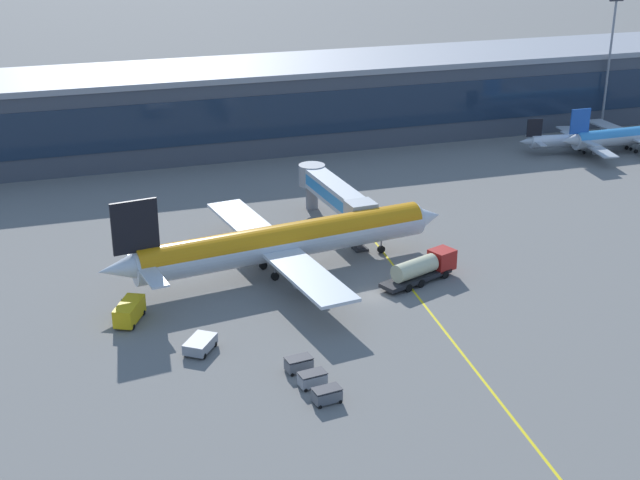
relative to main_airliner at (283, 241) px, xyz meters
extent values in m
plane|color=slate|center=(7.93, -9.90, -4.08)|extent=(700.00, 700.00, 0.00)
cube|color=yellow|center=(13.28, -7.90, -4.07)|extent=(7.26, 79.72, 0.01)
cube|color=#424751|center=(15.64, 58.82, 2.76)|extent=(201.10, 21.54, 13.68)
cube|color=#1E2D42|center=(15.64, 47.99, 3.45)|extent=(195.07, 0.16, 7.66)
cube|color=#99999E|center=(15.64, 58.82, 10.10)|extent=(205.13, 21.97, 1.00)
cylinder|color=silver|center=(0.27, 0.04, -0.15)|extent=(38.17, 9.29, 4.13)
cylinder|color=orange|center=(0.27, 0.04, 0.22)|extent=(37.40, 9.03, 3.96)
cone|color=silver|center=(20.51, 2.84, -0.15)|extent=(4.63, 4.45, 3.92)
cone|color=silver|center=(-20.17, -2.79, 0.26)|extent=(5.39, 4.15, 3.51)
cube|color=black|center=(-18.04, -2.50, 5.00)|extent=(5.36, 1.09, 6.19)
cube|color=silver|center=(-18.11, 1.66, 0.46)|extent=(2.89, 6.82, 0.24)
cube|color=silver|center=(-16.98, -6.52, 0.46)|extent=(2.89, 6.82, 0.24)
cube|color=silver|center=(-2.59, 9.77, -0.46)|extent=(6.94, 16.45, 0.40)
cube|color=silver|center=(0.16, -10.11, -0.46)|extent=(6.94, 16.45, 0.40)
cylinder|color=#939399|center=(-1.21, 7.07, -1.90)|extent=(3.46, 2.68, 2.27)
cylinder|color=#939399|center=(0.76, -7.13, -1.90)|extent=(3.46, 2.68, 2.27)
cylinder|color=black|center=(13.81, 1.91, -3.58)|extent=(1.05, 0.53, 1.00)
cylinder|color=slate|center=(13.81, 1.91, -2.65)|extent=(0.20, 0.20, 1.86)
cylinder|color=black|center=(-2.24, 1.56, -3.58)|extent=(1.05, 0.53, 1.00)
cylinder|color=slate|center=(-2.24, 1.56, -2.65)|extent=(0.20, 0.20, 1.86)
cylinder|color=black|center=(-1.73, -2.11, -3.58)|extent=(1.05, 0.53, 1.00)
cylinder|color=slate|center=(-1.73, -2.11, -2.65)|extent=(0.20, 0.20, 1.86)
cube|color=#B2B7BC|center=(11.00, 12.50, 1.15)|extent=(4.10, 17.66, 2.80)
cube|color=#2D84C6|center=(11.05, 12.50, 1.15)|extent=(4.04, 14.87, 1.54)
cube|color=#9EA3A8|center=(11.55, 3.77, 1.15)|extent=(3.80, 3.42, 2.94)
cylinder|color=#4C4C51|center=(11.55, 3.77, -2.17)|extent=(0.70, 0.70, 3.82)
cube|color=#262628|center=(11.55, 3.77, -3.93)|extent=(1.91, 1.91, 0.30)
cylinder|color=gray|center=(10.45, 21.23, 1.15)|extent=(3.90, 3.90, 3.08)
cylinder|color=gray|center=(10.45, 21.23, -2.17)|extent=(1.80, 1.80, 3.82)
cube|color=#232326|center=(14.22, -8.33, -3.33)|extent=(10.24, 5.88, 0.50)
cube|color=#B21E19|center=(18.34, -6.77, -2.08)|extent=(3.50, 3.33, 2.50)
cube|color=black|center=(19.52, -6.32, -1.58)|extent=(0.96, 2.21, 1.12)
cylinder|color=beige|center=(13.96, -8.43, -1.98)|extent=(6.39, 4.18, 2.20)
cylinder|color=black|center=(17.39, -5.86, -3.58)|extent=(1.06, 0.68, 1.00)
cylinder|color=black|center=(18.24, -8.08, -3.58)|extent=(1.06, 0.68, 1.00)
cylinder|color=black|center=(13.52, -7.32, -3.58)|extent=(1.06, 0.68, 1.00)
cylinder|color=black|center=(14.37, -9.54, -3.58)|extent=(1.06, 0.68, 1.00)
cylinder|color=black|center=(11.56, -8.07, -3.58)|extent=(1.06, 0.68, 1.00)
cylinder|color=black|center=(12.40, -10.29, -3.58)|extent=(1.06, 0.68, 1.00)
cube|color=yellow|center=(-19.92, -7.82, -2.78)|extent=(4.10, 5.41, 2.00)
cube|color=black|center=(-19.36, -6.70, -2.43)|extent=(2.47, 2.41, 0.60)
cylinder|color=black|center=(-19.99, -5.84, -3.78)|extent=(0.49, 0.65, 0.60)
cylinder|color=black|center=(-18.30, -6.67, -3.78)|extent=(0.49, 0.65, 0.60)
cylinder|color=black|center=(-21.54, -8.97, -3.78)|extent=(0.49, 0.65, 0.60)
cylinder|color=black|center=(-19.84, -9.81, -3.78)|extent=(0.49, 0.65, 0.60)
cube|color=gray|center=(-13.82, -16.88, -3.23)|extent=(4.10, 4.42, 1.10)
cube|color=black|center=(-13.26, -16.11, -3.03)|extent=(2.46, 2.30, 0.33)
cylinder|color=black|center=(-13.87, -15.20, -3.78)|extent=(0.56, 0.63, 0.60)
cylinder|color=black|center=(-12.20, -16.42, -3.78)|extent=(0.56, 0.63, 0.60)
cylinder|color=black|center=(-15.44, -17.34, -3.78)|extent=(0.56, 0.63, 0.60)
cylinder|color=black|center=(-13.78, -18.56, -3.78)|extent=(0.56, 0.63, 0.60)
cube|color=#595B60|center=(-4.49, -30.22, -3.35)|extent=(2.77, 1.82, 1.10)
cube|color=#333338|center=(-4.49, -30.22, -2.65)|extent=(2.82, 1.85, 0.10)
cylinder|color=black|center=(-5.43, -31.09, -3.90)|extent=(0.37, 0.16, 0.36)
cylinder|color=black|center=(-5.62, -29.60, -3.90)|extent=(0.37, 0.16, 0.36)
cylinder|color=black|center=(-3.37, -30.83, -3.90)|extent=(0.37, 0.16, 0.36)
cylinder|color=black|center=(-3.56, -29.34, -3.90)|extent=(0.37, 0.16, 0.36)
cube|color=gray|center=(-4.90, -27.04, -3.35)|extent=(2.77, 1.82, 1.10)
cube|color=#333338|center=(-4.90, -27.04, -2.65)|extent=(2.82, 1.85, 0.10)
cylinder|color=black|center=(-5.83, -27.92, -3.90)|extent=(0.37, 0.16, 0.36)
cylinder|color=black|center=(-6.02, -26.43, -3.90)|extent=(0.37, 0.16, 0.36)
cylinder|color=black|center=(-3.77, -27.65, -3.90)|extent=(0.37, 0.16, 0.36)
cylinder|color=black|center=(-3.96, -26.17, -3.90)|extent=(0.37, 0.16, 0.36)
cube|color=#595B60|center=(-5.30, -23.87, -3.35)|extent=(2.77, 1.82, 1.10)
cube|color=#333338|center=(-5.30, -23.87, -2.65)|extent=(2.82, 1.85, 0.10)
cylinder|color=black|center=(-6.24, -24.74, -3.90)|extent=(0.37, 0.16, 0.36)
cylinder|color=black|center=(-6.43, -23.25, -3.90)|extent=(0.37, 0.16, 0.36)
cylinder|color=black|center=(-4.17, -24.48, -3.90)|extent=(0.37, 0.16, 0.36)
cylinder|color=black|center=(-4.36, -22.99, -3.90)|extent=(0.37, 0.16, 0.36)
cone|color=#B2B7BC|center=(61.34, 31.95, -0.88)|extent=(3.56, 2.56, 2.49)
cube|color=#1E51B2|center=(63.01, 31.98, 2.49)|extent=(3.82, 0.33, 4.40)
cube|color=#B2B7BC|center=(63.46, 34.92, -0.74)|extent=(1.53, 4.72, 0.17)
cube|color=#B2B7BC|center=(63.57, 29.05, -0.74)|extent=(1.53, 4.72, 0.17)
cube|color=#B2B7BC|center=(75.08, 39.45, -1.40)|extent=(3.67, 11.63, 0.29)
cylinder|color=#939399|center=(75.84, 37.38, -2.42)|extent=(2.29, 1.65, 1.61)
cylinder|color=black|center=(74.61, 33.51, -3.72)|extent=(0.73, 0.30, 0.72)
cylinder|color=slate|center=(74.61, 33.51, -3.00)|extent=(0.14, 0.14, 1.43)
cylinder|color=black|center=(74.66, 30.87, -3.72)|extent=(0.73, 0.30, 0.72)
cylinder|color=slate|center=(74.66, 30.87, -3.00)|extent=(0.14, 0.14, 1.43)
cylinder|color=#B2B7BC|center=(67.03, 34.13, -1.81)|extent=(22.40, 5.90, 2.14)
cylinder|color=silver|center=(67.03, 34.13, -1.62)|extent=(21.94, 5.74, 2.05)
cone|color=#B2B7BC|center=(55.17, 36.17, -1.60)|extent=(2.83, 2.22, 1.82)
cube|color=black|center=(56.51, 35.94, 0.86)|extent=(2.77, 0.67, 3.20)
cube|color=#B2B7BC|center=(57.36, 37.96, -1.49)|extent=(1.71, 3.56, 0.14)
cube|color=#B2B7BC|center=(56.64, 33.75, -1.49)|extent=(1.71, 3.56, 0.14)
cube|color=#B2B7BC|center=(67.16, 39.95, -1.97)|extent=(4.31, 9.72, 0.23)
cube|color=#B2B7BC|center=(65.21, 28.59, -1.97)|extent=(4.31, 9.72, 0.23)
cylinder|color=#939399|center=(67.44, 38.19, -2.73)|extent=(1.82, 1.44, 1.17)
cylinder|color=#939399|center=(66.06, 30.16, -2.73)|extent=(1.82, 1.44, 1.17)
cylinder|color=black|center=(74.97, 32.76, -3.79)|extent=(0.60, 0.32, 0.57)
cylinder|color=slate|center=(74.97, 32.76, -3.19)|extent=(0.11, 0.11, 1.20)
cylinder|color=black|center=(65.87, 35.30, -3.79)|extent=(0.60, 0.32, 0.57)
cylinder|color=slate|center=(65.87, 35.30, -3.19)|extent=(0.11, 0.11, 1.20)
cylinder|color=black|center=(65.55, 33.41, -3.79)|extent=(0.60, 0.32, 0.57)
cylinder|color=slate|center=(65.55, 33.41, -3.19)|extent=(0.11, 0.11, 1.20)
cylinder|color=gray|center=(78.32, 46.82, 8.28)|extent=(0.44, 0.44, 24.71)
camera|label=1|loc=(-27.35, -97.84, 40.82)|focal=49.93mm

